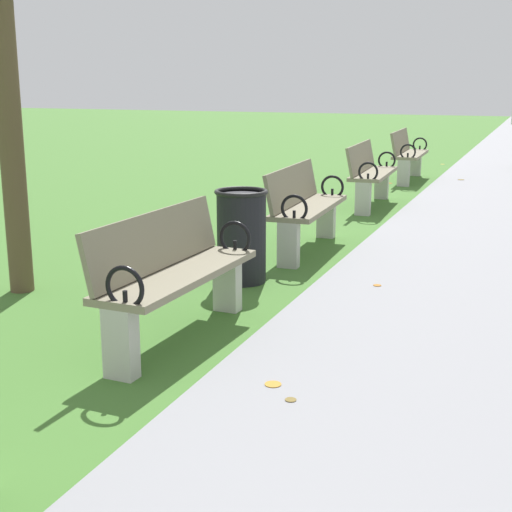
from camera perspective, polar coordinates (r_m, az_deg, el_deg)
name	(u,v)px	position (r m, az deg, el deg)	size (l,w,h in m)	color
park_bench_3	(173,273)	(5.13, -6.43, -1.28)	(0.53, 1.62, 0.90)	gray
park_bench_4	(305,206)	(7.79, 3.79, 3.89)	(0.53, 1.62, 0.90)	gray
park_bench_5	(370,173)	(10.69, 8.83, 6.40)	(0.54, 1.62, 0.90)	gray
park_bench_6	(408,154)	(13.58, 11.68, 7.78)	(0.52, 1.61, 0.90)	gray
trash_bin	(241,236)	(6.59, -1.14, 1.58)	(0.48, 0.48, 0.84)	black
scattered_leaves	(429,222)	(9.62, 13.24, 2.57)	(4.22, 16.80, 0.02)	#AD6B23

